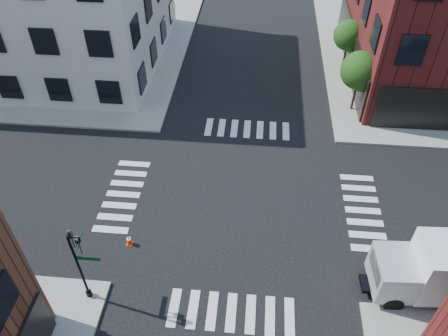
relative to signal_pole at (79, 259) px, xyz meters
The scene contains 6 objects.
ground 9.90m from the signal_pole, 44.81° to the left, with size 120.00×120.00×0.00m, color black.
sidewalk_nw 31.27m from the signal_pole, 117.29° to the left, with size 30.00×30.00×0.15m, color gray.
tree_near 21.94m from the signal_pole, 49.38° to the left, with size 2.69×2.69×4.49m.
tree_far 26.78m from the signal_pole, 57.77° to the left, with size 2.43×2.43×4.07m.
signal_pole is the anchor object (origin of this frame).
traffic_cone 4.17m from the signal_pole, 71.93° to the left, with size 0.37×0.37×0.63m.
Camera 1 is at (0.61, -17.34, 18.72)m, focal length 35.00 mm.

